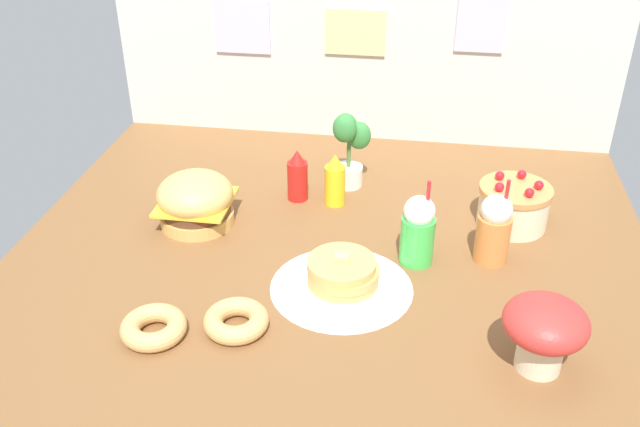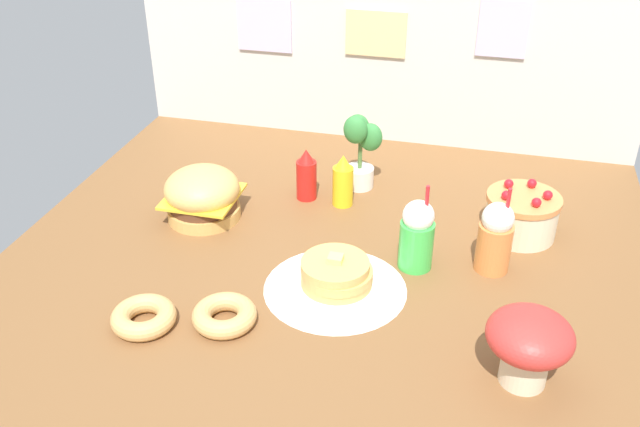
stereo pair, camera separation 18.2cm
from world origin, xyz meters
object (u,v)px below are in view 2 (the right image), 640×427
burger (202,195)px  pancake_stack (336,277)px  orange_float_cup (495,237)px  cream_soda_cup (417,235)px  potted_plant (361,148)px  donut_pink_glaze (144,317)px  mushroom_stool (529,342)px  ketchup_bottle (306,176)px  layer_cake (521,215)px  mustard_bottle (343,182)px  donut_chocolate (224,315)px

burger → pancake_stack: size_ratio=0.78×
orange_float_cup → cream_soda_cup: bearing=-169.1°
potted_plant → donut_pink_glaze: bearing=-114.1°
burger → orange_float_cup: 1.03m
potted_plant → mushroom_stool: 1.13m
pancake_stack → ketchup_bottle: size_ratio=1.70×
layer_cake → cream_soda_cup: size_ratio=0.83×
mustard_bottle → donut_pink_glaze: (-0.40, -0.83, -0.06)m
pancake_stack → orange_float_cup: size_ratio=1.13×
ketchup_bottle → mustard_bottle: 0.14m
potted_plant → mushroom_stool: bearing=-56.5°
cream_soda_cup → potted_plant: size_ratio=0.98×
cream_soda_cup → ketchup_bottle: bearing=142.7°
donut_pink_glaze → potted_plant: size_ratio=0.61×
burger → potted_plant: bearing=36.4°
donut_pink_glaze → mushroom_stool: bearing=2.0°
layer_cake → donut_pink_glaze: bearing=-143.6°
orange_float_cup → donut_pink_glaze: orange_float_cup is taller
layer_cake → ketchup_bottle: (-0.79, 0.07, 0.02)m
orange_float_cup → mushroom_stool: bearing=-78.7°
mustard_bottle → cream_soda_cup: cream_soda_cup is taller
orange_float_cup → donut_pink_glaze: (-0.96, -0.54, -0.09)m
cream_soda_cup → orange_float_cup: (0.24, 0.05, 0.00)m
pancake_stack → donut_chocolate: size_ratio=1.83×
ketchup_bottle → mushroom_stool: mushroom_stool is taller
donut_pink_glaze → layer_cake: bearing=36.4°
orange_float_cup → mushroom_stool: size_ratio=1.36×
layer_cake → donut_chocolate: size_ratio=1.34×
donut_chocolate → mushroom_stool: size_ratio=0.85×
layer_cake → donut_pink_glaze: size_ratio=1.34×
layer_cake → donut_chocolate: layer_cake is taller
mustard_bottle → layer_cake: bearing=-4.8°
pancake_stack → donut_chocolate: (-0.28, -0.24, -0.02)m
layer_cake → orange_float_cup: (-0.09, -0.24, 0.04)m
orange_float_cup → mushroom_stool: orange_float_cup is taller
pancake_stack → orange_float_cup: 0.53m
layer_cake → donut_pink_glaze: 1.31m
orange_float_cup → potted_plant: potted_plant is taller
burger → donut_pink_glaze: size_ratio=1.43×
pancake_stack → donut_pink_glaze: (-0.50, -0.30, -0.02)m
orange_float_cup → donut_chocolate: orange_float_cup is taller
cream_soda_cup → orange_float_cup: 0.25m
mustard_bottle → orange_float_cup: 0.63m
ketchup_bottle → donut_chocolate: ketchup_bottle is taller
donut_pink_glaze → burger: bearing=96.0°
burger → pancake_stack: bearing=-28.6°
donut_pink_glaze → donut_chocolate: 0.23m
layer_cake → mustard_bottle: size_ratio=1.25×
pancake_stack → mustard_bottle: 0.54m
donut_pink_glaze → donut_chocolate: size_ratio=1.00×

